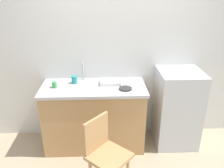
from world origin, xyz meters
name	(u,v)px	position (x,y,z in m)	size (l,w,h in m)	color
back_wall	(118,57)	(0.00, 1.00, 1.23)	(4.80, 0.10, 2.47)	silver
cabinet_base	(94,117)	(-0.36, 0.65, 0.45)	(1.38, 0.60, 0.90)	tan
countertop	(93,88)	(-0.36, 0.65, 0.92)	(1.42, 0.64, 0.04)	#B7B7BC
faucet	(83,72)	(-0.51, 0.90, 1.06)	(0.02, 0.02, 0.25)	#B7B7BC
refrigerator	(177,108)	(0.83, 0.66, 0.56)	(0.59, 0.57, 1.12)	silver
chair	(105,152)	(-0.22, -0.17, 0.50)	(0.56, 0.56, 0.89)	tan
dish_tray	(110,82)	(-0.13, 0.72, 0.96)	(0.28, 0.20, 0.05)	white
hotplate	(125,89)	(0.07, 0.53, 0.95)	(0.17, 0.17, 0.02)	#2D2D2D
cup_green	(54,85)	(-0.87, 0.63, 0.98)	(0.06, 0.06, 0.08)	green
cup_teal	(74,80)	(-0.62, 0.77, 0.99)	(0.08, 0.08, 0.11)	teal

